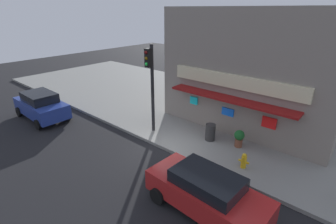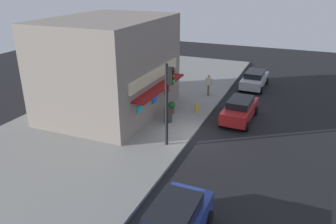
{
  "view_description": "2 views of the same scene",
  "coord_description": "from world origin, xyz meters",
  "views": [
    {
      "loc": [
        7.27,
        -8.27,
        6.76
      ],
      "look_at": [
        -0.9,
        1.22,
        1.54
      ],
      "focal_mm": 26.6,
      "sensor_mm": 36.0,
      "label": 1
    },
    {
      "loc": [
        -18.2,
        -5.81,
        9.49
      ],
      "look_at": [
        -0.34,
        1.6,
        1.59
      ],
      "focal_mm": 35.73,
      "sensor_mm": 36.0,
      "label": 2
    }
  ],
  "objects": [
    {
      "name": "ground_plane",
      "position": [
        0.0,
        0.0,
        0.0
      ],
      "size": [
        62.1,
        62.1,
        0.0
      ],
      "primitive_type": "plane",
      "color": "black"
    },
    {
      "name": "sidewalk",
      "position": [
        0.0,
        6.17,
        0.09
      ],
      "size": [
        41.4,
        12.34,
        0.17
      ],
      "primitive_type": "cube",
      "color": "gray",
      "rests_on": "ground_plane"
    },
    {
      "name": "corner_building",
      "position": [
        1.73,
        6.94,
        3.52
      ],
      "size": [
        9.69,
        7.88,
        6.7
      ],
      "color": "gray",
      "rests_on": "sidewalk"
    },
    {
      "name": "traffic_light",
      "position": [
        -1.87,
        0.94,
        3.33
      ],
      "size": [
        0.32,
        0.58,
        4.92
      ],
      "color": "black",
      "rests_on": "sidewalk"
    },
    {
      "name": "fire_hydrant",
      "position": [
        3.73,
        1.01,
        0.52
      ],
      "size": [
        0.48,
        0.24,
        0.72
      ],
      "color": "gold",
      "rests_on": "sidewalk"
    },
    {
      "name": "trash_can",
      "position": [
        1.23,
        2.22,
        0.63
      ],
      "size": [
        0.53,
        0.53,
        0.91
      ],
      "primitive_type": "cylinder",
      "color": "#2D2D2D",
      "rests_on": "sidewalk"
    },
    {
      "name": "potted_plant_by_doorway",
      "position": [
        2.72,
        2.57,
        0.69
      ],
      "size": [
        0.52,
        0.52,
        0.91
      ],
      "color": "brown",
      "rests_on": "sidewalk"
    },
    {
      "name": "parked_car_blue",
      "position": [
        -8.92,
        -2.19,
        0.9
      ],
      "size": [
        4.3,
        2.14,
        1.77
      ],
      "color": "navy",
      "rests_on": "ground_plane"
    },
    {
      "name": "parked_car_red",
      "position": [
        3.76,
        -2.14,
        0.83
      ],
      "size": [
        4.46,
        2.13,
        1.59
      ],
      "color": "#AD1E1E",
      "rests_on": "ground_plane"
    }
  ]
}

